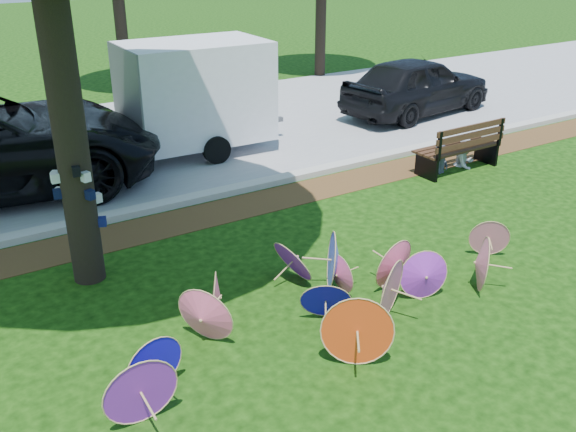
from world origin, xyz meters
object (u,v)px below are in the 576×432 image
Objects in this scene: parasol_pile at (331,293)px; person_left at (443,145)px; park_bench at (457,146)px; cargo_trailer at (196,91)px; person_right at (467,139)px; dark_pickup at (417,85)px.

person_left is at bearing 32.32° from parasol_pile.
person_left reaches higher than park_bench.
cargo_trailer reaches higher than person_right.
person_left is 0.96× the size of person_right.
park_bench is at bearing -43.05° from cargo_trailer.
cargo_trailer is 1.54× the size of park_bench.
cargo_trailer is (-6.40, 0.17, 0.59)m from dark_pickup.
person_right is (5.86, 3.26, 0.22)m from parasol_pile.
dark_pickup is 3.99× the size of person_left.
cargo_trailer reaches higher than dark_pickup.
parasol_pile is 6.71m from person_right.
park_bench is (4.01, -3.98, -0.85)m from cargo_trailer.
park_bench is 1.72× the size of person_left.
person_left is at bearing 170.87° from park_bench.
person_right is (4.36, -3.93, -0.77)m from cargo_trailer.
park_bench is at bearing 140.39° from dark_pickup.
dark_pickup is 4.50m from park_bench.
dark_pickup is at bearing 41.63° from parasol_pile.
cargo_trailer reaches higher than park_bench.
dark_pickup is at bearing 0.22° from cargo_trailer.
person_right is at bearing -40.30° from cargo_trailer.
person_right is at bearing 29.12° from parasol_pile.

